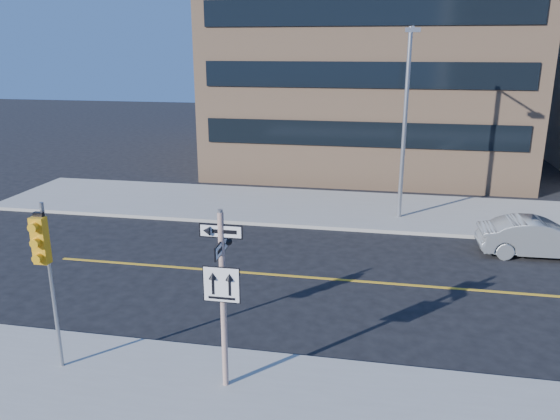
% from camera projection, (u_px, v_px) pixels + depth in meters
% --- Properties ---
extents(ground, '(120.00, 120.00, 0.00)m').
position_uv_depth(ground, '(252.00, 334.00, 14.53)').
color(ground, black).
rests_on(ground, ground).
extents(sign_pole, '(0.92, 0.92, 4.06)m').
position_uv_depth(sign_pole, '(223.00, 290.00, 11.46)').
color(sign_pole, silver).
rests_on(sign_pole, near_sidewalk).
extents(traffic_signal, '(0.32, 0.45, 4.00)m').
position_uv_depth(traffic_signal, '(43.00, 254.00, 11.87)').
color(traffic_signal, gray).
rests_on(traffic_signal, near_sidewalk).
extents(parked_car_b, '(1.60, 4.25, 1.39)m').
position_uv_depth(parked_car_b, '(539.00, 238.00, 19.82)').
color(parked_car_b, gray).
rests_on(parked_car_b, ground).
extents(streetlight_a, '(0.55, 2.25, 8.00)m').
position_uv_depth(streetlight_a, '(406.00, 112.00, 22.57)').
color(streetlight_a, gray).
rests_on(streetlight_a, far_sidewalk).
extents(building_brick, '(18.00, 18.00, 18.00)m').
position_uv_depth(building_brick, '(372.00, 20.00, 35.11)').
color(building_brick, tan).
rests_on(building_brick, ground).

